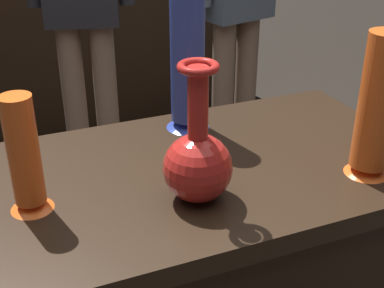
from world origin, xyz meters
TOP-DOWN VIEW (x-y plane):
  - back_display_shelf at (0.00, 2.20)m, footprint 2.60×0.40m
  - vase_centerpiece at (-0.03, -0.13)m, footprint 0.15×0.15m
  - vase_tall_behind at (0.39, -0.18)m, footprint 0.10×0.10m
  - vase_left_accent at (0.09, 0.22)m, footprint 0.12×0.12m
  - vase_right_accent at (-0.37, -0.03)m, footprint 0.09×0.09m

SIDE VIEW (x-z plane):
  - back_display_shelf at x=0.00m, z-range 0.00..0.99m
  - vase_centerpiece at x=-0.03m, z-range 0.74..1.05m
  - vase_right_accent at x=-0.37m, z-range 0.79..1.05m
  - vase_tall_behind at x=0.39m, z-range 0.80..1.14m
  - vase_left_accent at x=0.09m, z-range 0.79..1.20m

